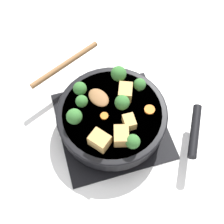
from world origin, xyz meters
name	(u,v)px	position (x,y,z in m)	size (l,w,h in m)	color
ground_plane	(112,125)	(0.00, 0.00, 0.00)	(2.40, 2.40, 0.00)	white
front_burner_grate	(112,124)	(0.00, 0.00, 0.01)	(0.31, 0.31, 0.03)	black
skillet_pan	(113,116)	(0.00, 0.00, 0.06)	(0.34, 0.41, 0.06)	black
wooden_spoon	(79,78)	(0.13, 0.06, 0.09)	(0.24, 0.23, 0.02)	olive
tofu_cube_center_large	(125,92)	(0.04, -0.05, 0.10)	(0.05, 0.04, 0.04)	tan
tofu_cube_near_handle	(120,136)	(-0.08, 0.00, 0.10)	(0.05, 0.04, 0.04)	tan
tofu_cube_east_chunk	(129,122)	(-0.05, -0.03, 0.10)	(0.04, 0.03, 0.03)	tan
tofu_cube_west_chunk	(100,140)	(-0.08, 0.06, 0.10)	(0.05, 0.04, 0.04)	tan
broccoli_floret_near_spoon	(80,89)	(0.08, 0.07, 0.11)	(0.04, 0.04, 0.05)	#709956
broccoli_floret_center_top	(82,101)	(0.04, 0.07, 0.11)	(0.03, 0.03, 0.04)	#709956
broccoli_floret_east_rim	(75,118)	(0.00, 0.10, 0.11)	(0.04, 0.04, 0.05)	#709956
broccoli_floret_west_rim	(140,85)	(0.05, -0.10, 0.11)	(0.04, 0.04, 0.04)	#709956
broccoli_floret_north_edge	(119,74)	(0.10, -0.05, 0.11)	(0.05, 0.05, 0.05)	#709956
broccoli_floret_south_cluster	(122,103)	(0.01, -0.03, 0.11)	(0.04, 0.04, 0.05)	#709956
broccoli_floret_mid_floret	(133,142)	(-0.11, -0.02, 0.11)	(0.04, 0.04, 0.05)	#709956
carrot_slice_orange_thin	(150,110)	(-0.02, -0.10, 0.09)	(0.03, 0.03, 0.01)	orange
carrot_slice_near_center	(104,116)	(-0.01, 0.02, 0.09)	(0.02, 0.02, 0.01)	orange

